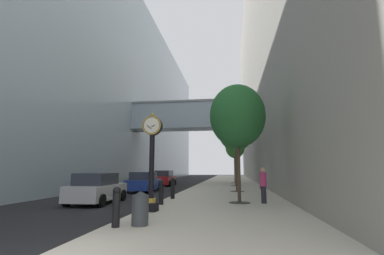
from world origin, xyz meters
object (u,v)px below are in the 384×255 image
Objects in this scene: bollard_nearest at (116,206)px; bollard_fourth at (173,188)px; bollard_third at (161,191)px; car_silver_near at (97,189)px; street_tree_far at (234,145)px; trash_bin at (140,208)px; street_tree_mid_near at (236,131)px; car_blue_mid at (144,182)px; car_red_far at (164,178)px; street_clock at (152,156)px; street_tree_mid_far at (235,148)px; street_tree_near at (237,116)px; pedestrian_walking at (263,184)px.

bollard_fourth is (0.00, 8.01, 0.00)m from bollard_nearest.
car_silver_near reaches higher than bollard_third.
street_tree_far is 5.76× the size of trash_bin.
car_silver_near is (-7.74, -7.39, -4.05)m from street_tree_mid_near.
car_blue_mid is (-4.39, 13.63, 0.11)m from trash_bin.
car_red_far is at bearing 102.11° from trash_bin.
street_tree_mid_far is (3.72, 17.69, 1.66)m from street_clock.
street_tree_near is at bearing 42.24° from street_clock.
car_silver_near is at bearing -109.63° from street_tree_far.
bollard_nearest is 0.19× the size of street_tree_mid_near.
street_clock reaches higher than pedestrian_walking.
bollard_third is 0.19× the size of street_tree_mid_near.
trash_bin is (-3.21, -6.21, -4.02)m from street_tree_near.
street_tree_mid_near is (3.72, 10.54, 2.43)m from street_clock.
street_clock is at bearing 100.29° from trash_bin.
street_tree_far is (3.85, 20.01, 4.14)m from bollard_fourth.
bollard_fourth is at bearing 90.00° from bollard_third.
car_silver_near reaches higher than car_blue_mid.
car_silver_near is 7.66m from car_blue_mid.
street_tree_near is at bearing 59.56° from bollard_nearest.
street_clock is 0.98× the size of car_silver_near.
street_tree_mid_near is at bearing 99.74° from pedestrian_walking.
street_clock is 3.36m from trash_bin.
pedestrian_walking is at bearing 13.45° from bollard_third.
street_tree_near reaches higher than street_tree_mid_far.
street_tree_near is 1.04× the size of street_tree_far.
street_tree_near is at bearing 62.66° from trash_bin.
bollard_fourth is 1.15× the size of trash_bin.
car_blue_mid is 0.97× the size of car_red_far.
street_clock is at bearing -109.45° from street_tree_mid_near.
street_tree_far reaches higher than street_tree_mid_far.
bollard_fourth is at bearing 159.30° from street_tree_near.
street_clock reaches higher than trash_bin.
street_tree_mid_far is (0.00, 14.31, -0.62)m from street_tree_near.
street_tree_mid_far is 10.77m from car_blue_mid.
car_silver_near is (-4.02, 3.15, -1.62)m from street_clock.
bollard_nearest reaches higher than trash_bin.
street_clock is at bearing -145.68° from pedestrian_walking.
car_blue_mid is at bearing -137.79° from street_tree_mid_far.
bollard_nearest is at bearing -90.00° from bollard_fourth.
street_tree_far is at bearing 70.37° from car_silver_near.
bollard_nearest is 7.42m from car_silver_near.
street_tree_mid_near reaches higher than street_tree_far.
bollard_nearest is 0.23× the size of street_tree_mid_far.
bollard_nearest is at bearing -127.78° from pedestrian_walking.
bollard_nearest is 0.28× the size of car_silver_near.
trash_bin is (-3.21, -27.68, -4.23)m from street_tree_far.
bollard_fourth is at bearing 90.00° from bollard_nearest.
street_tree_near is 3.48× the size of pedestrian_walking.
bollard_fourth is at bearing -57.91° from car_blue_mid.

